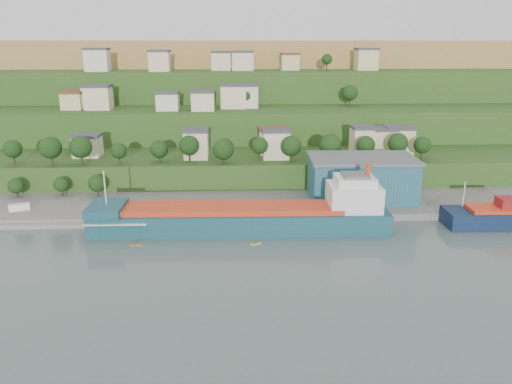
{
  "coord_description": "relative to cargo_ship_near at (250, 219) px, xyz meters",
  "views": [
    {
      "loc": [
        3.77,
        -111.34,
        46.59
      ],
      "look_at": [
        9.5,
        15.0,
        8.87
      ],
      "focal_mm": 35.0,
      "sensor_mm": 36.0,
      "label": 1
    }
  ],
  "objects": [
    {
      "name": "ground",
      "position": [
        -7.66,
        -10.14,
        -3.13
      ],
      "size": [
        500.0,
        500.0,
        0.0
      ],
      "primitive_type": "plane",
      "color": "#4D5D58",
      "rests_on": "ground"
    },
    {
      "name": "kayak_yellow",
      "position": [
        1.12,
        -9.7,
        -2.92
      ],
      "size": [
        2.85,
        1.47,
        0.71
      ],
      "rotation": [
        0.0,
        0.0,
        0.36
      ],
      "color": "yellow",
      "rests_on": "ground"
    },
    {
      "name": "quay",
      "position": [
        12.34,
        17.86,
        -3.13
      ],
      "size": [
        220.0,
        26.0,
        4.0
      ],
      "primitive_type": "cube",
      "color": "slate",
      "rests_on": "ground"
    },
    {
      "name": "hillside",
      "position": [
        -7.65,
        158.55,
        -3.05
      ],
      "size": [
        360.0,
        211.38,
        96.0
      ],
      "color": "#284719",
      "rests_on": "ground"
    },
    {
      "name": "dinghy",
      "position": [
        -49.4,
        8.2,
        -1.56
      ],
      "size": [
        3.86,
        1.96,
        0.74
      ],
      "primitive_type": "cube",
      "rotation": [
        0.0,
        0.0,
        0.16
      ],
      "color": "silver",
      "rests_on": "pebble_beach"
    },
    {
      "name": "kayak_orange",
      "position": [
        -27.65,
        -9.04,
        -2.9
      ],
      "size": [
        3.16,
        0.89,
        0.78
      ],
      "rotation": [
        0.0,
        0.0,
        0.11
      ],
      "color": "orange",
      "rests_on": "ground"
    },
    {
      "name": "caravan",
      "position": [
        -63.9,
        13.28,
        -0.67
      ],
      "size": [
        5.86,
        4.23,
        2.52
      ],
      "primitive_type": "cube",
      "rotation": [
        0.0,
        0.0,
        0.41
      ],
      "color": "white",
      "rests_on": "pebble_beach"
    },
    {
      "name": "cargo_ship_near",
      "position": [
        0.0,
        0.0,
        0.0
      ],
      "size": [
        76.5,
        13.58,
        19.61
      ],
      "rotation": [
        0.0,
        0.0,
        -0.02
      ],
      "color": "#133D49",
      "rests_on": "ground"
    },
    {
      "name": "warehouse",
      "position": [
        33.74,
        19.57,
        5.3
      ],
      "size": [
        31.56,
        19.92,
        12.8
      ],
      "rotation": [
        0.0,
        0.0,
        -0.03
      ],
      "color": "#215964",
      "rests_on": "quay"
    },
    {
      "name": "pebble_beach",
      "position": [
        -62.66,
        11.86,
        -3.13
      ],
      "size": [
        40.0,
        18.0,
        2.4
      ],
      "primitive_type": "cube",
      "color": "slate",
      "rests_on": "ground"
    }
  ]
}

